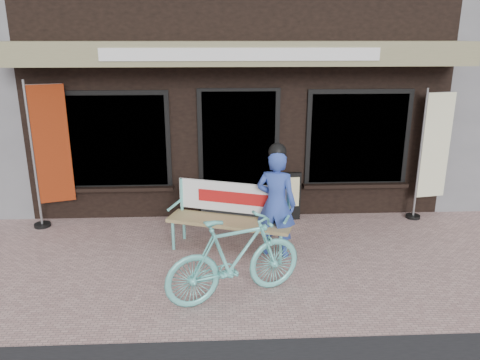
{
  "coord_description": "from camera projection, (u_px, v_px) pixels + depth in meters",
  "views": [
    {
      "loc": [
        -0.34,
        -5.61,
        3.01
      ],
      "look_at": [
        -0.04,
        0.7,
        1.05
      ],
      "focal_mm": 35.0,
      "sensor_mm": 36.0,
      "label": 1
    }
  ],
  "objects": [
    {
      "name": "person",
      "position": [
        276.0,
        201.0,
        6.49
      ],
      "size": [
        0.66,
        0.55,
        1.63
      ],
      "rotation": [
        0.0,
        0.0,
        -0.38
      ],
      "color": "#304AA7",
      "rests_on": "ground"
    },
    {
      "name": "menu_stand",
      "position": [
        288.0,
        196.0,
        7.87
      ],
      "size": [
        0.42,
        0.11,
        0.83
      ],
      "rotation": [
        0.0,
        0.0,
        0.05
      ],
      "color": "black",
      "rests_on": "ground"
    },
    {
      "name": "nobori_cream",
      "position": [
        432.0,
        153.0,
        7.76
      ],
      "size": [
        0.66,
        0.28,
        2.21
      ],
      "rotation": [
        0.0,
        0.0,
        0.17
      ],
      "color": "gray",
      "rests_on": "ground"
    },
    {
      "name": "storefront",
      "position": [
        232.0,
        36.0,
        10.11
      ],
      "size": [
        7.0,
        6.77,
        6.0
      ],
      "color": "black",
      "rests_on": "ground"
    },
    {
      "name": "nobori_red",
      "position": [
        49.0,
        153.0,
        7.41
      ],
      "size": [
        0.7,
        0.35,
        2.38
      ],
      "rotation": [
        0.0,
        0.0,
        0.31
      ],
      "color": "gray",
      "rests_on": "ground"
    },
    {
      "name": "bicycle",
      "position": [
        235.0,
        258.0,
        5.47
      ],
      "size": [
        1.77,
        1.08,
        1.03
      ],
      "primitive_type": "imported",
      "rotation": [
        0.0,
        0.0,
        1.95
      ],
      "color": "#6ACFC7",
      "rests_on": "ground"
    },
    {
      "name": "bench",
      "position": [
        231.0,
        212.0,
        6.76
      ],
      "size": [
        1.84,
        1.01,
        0.97
      ],
      "rotation": [
        0.0,
        0.0,
        -0.34
      ],
      "color": "#6ACFC7",
      "rests_on": "ground"
    },
    {
      "name": "ground",
      "position": [
        245.0,
        270.0,
        6.26
      ],
      "size": [
        70.0,
        70.0,
        0.0
      ],
      "primitive_type": "plane",
      "color": "tan",
      "rests_on": "ground"
    }
  ]
}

